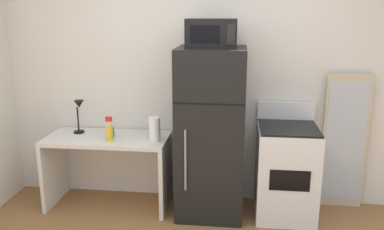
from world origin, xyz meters
The scene contains 10 objects.
wall_back_white centered at (0.00, 1.70, 1.30)m, with size 5.00×0.10×2.60m, color silver.
desk centered at (-1.02, 1.34, 0.53)m, with size 1.24×0.58×0.75m.
desk_lamp centered at (-1.33, 1.43, 0.99)m, with size 0.14×0.12×0.35m.
paper_towel_roll centered at (-0.51, 1.27, 0.87)m, with size 0.11×0.11×0.24m, color white.
coffee_mug centered at (-0.98, 1.35, 0.80)m, with size 0.08×0.08×0.10m, color #338C66.
spray_bottle centered at (-0.94, 1.21, 0.85)m, with size 0.06×0.06×0.25m.
refrigerator centered at (0.04, 1.31, 0.83)m, with size 0.65×0.66×1.67m.
microwave centered at (0.04, 1.29, 1.80)m, with size 0.46×0.35×0.26m.
oven_range centered at (0.79, 1.33, 0.47)m, with size 0.57×0.61×1.10m.
leaning_mirror centered at (1.39, 1.59, 0.70)m, with size 0.44×0.03×1.40m.
Camera 1 is at (0.29, -2.43, 1.99)m, focal length 37.49 mm.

